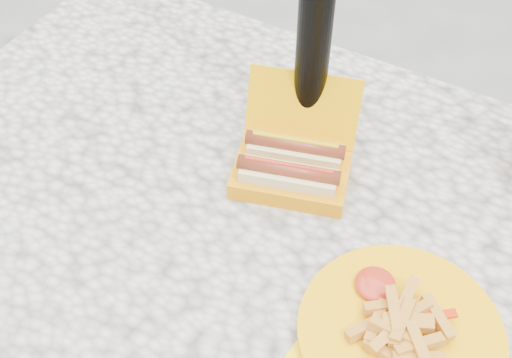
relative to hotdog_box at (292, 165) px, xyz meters
The scene contains 3 objects.
picnic_table 0.16m from the hotdog_box, 107.70° to the right, with size 1.20×0.80×0.75m.
hotdog_box is the anchor object (origin of this frame).
fries_plate 0.30m from the hotdog_box, 37.20° to the right, with size 0.26×0.36×0.05m.
Camera 1 is at (0.29, -0.53, 1.50)m, focal length 45.00 mm.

